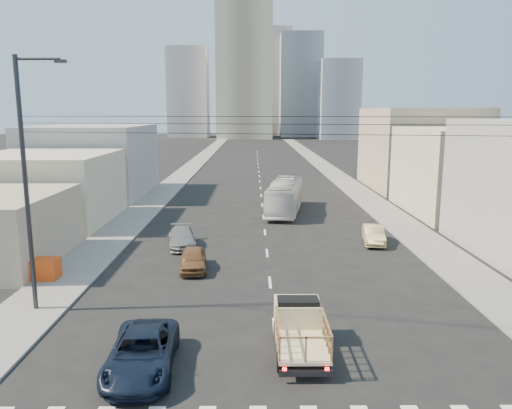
{
  "coord_description": "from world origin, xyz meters",
  "views": [
    {
      "loc": [
        -0.96,
        -18.94,
        9.45
      ],
      "look_at": [
        -0.76,
        13.35,
        3.5
      ],
      "focal_mm": 35.0,
      "sensor_mm": 36.0,
      "label": 1
    }
  ],
  "objects_px": {
    "sedan_tan": "(374,235)",
    "streetlamp_left": "(27,179)",
    "navy_pickup": "(142,353)",
    "city_bus": "(285,196)",
    "sedan_brown": "(193,259)",
    "sedan_grey": "(182,238)",
    "crate_stack": "(42,269)",
    "flatbed_pickup": "(300,326)"
  },
  "relations": [
    {
      "from": "city_bus",
      "to": "streetlamp_left",
      "type": "relative_size",
      "value": 0.93
    },
    {
      "from": "flatbed_pickup",
      "to": "city_bus",
      "type": "relative_size",
      "value": 0.4
    },
    {
      "from": "city_bus",
      "to": "crate_stack",
      "type": "bearing_deg",
      "value": -118.03
    },
    {
      "from": "sedan_brown",
      "to": "sedan_grey",
      "type": "xyz_separation_m",
      "value": [
        -1.43,
        5.35,
        -0.01
      ]
    },
    {
      "from": "city_bus",
      "to": "sedan_brown",
      "type": "height_order",
      "value": "city_bus"
    },
    {
      "from": "navy_pickup",
      "to": "crate_stack",
      "type": "bearing_deg",
      "value": 124.6
    },
    {
      "from": "sedan_tan",
      "to": "crate_stack",
      "type": "height_order",
      "value": "sedan_tan"
    },
    {
      "from": "city_bus",
      "to": "sedan_grey",
      "type": "bearing_deg",
      "value": -113.61
    },
    {
      "from": "streetlamp_left",
      "to": "sedan_grey",
      "type": "bearing_deg",
      "value": 65.35
    },
    {
      "from": "sedan_tan",
      "to": "sedan_grey",
      "type": "bearing_deg",
      "value": -168.55
    },
    {
      "from": "flatbed_pickup",
      "to": "sedan_brown",
      "type": "distance_m",
      "value": 11.96
    },
    {
      "from": "flatbed_pickup",
      "to": "navy_pickup",
      "type": "bearing_deg",
      "value": -165.94
    },
    {
      "from": "sedan_grey",
      "to": "crate_stack",
      "type": "bearing_deg",
      "value": -143.29
    },
    {
      "from": "sedan_tan",
      "to": "flatbed_pickup",
      "type": "bearing_deg",
      "value": -104.55
    },
    {
      "from": "navy_pickup",
      "to": "sedan_brown",
      "type": "distance_m",
      "value": 12.12
    },
    {
      "from": "navy_pickup",
      "to": "sedan_grey",
      "type": "height_order",
      "value": "navy_pickup"
    },
    {
      "from": "city_bus",
      "to": "sedan_tan",
      "type": "bearing_deg",
      "value": -54.69
    },
    {
      "from": "flatbed_pickup",
      "to": "sedan_brown",
      "type": "relative_size",
      "value": 1.12
    },
    {
      "from": "city_bus",
      "to": "streetlamp_left",
      "type": "xyz_separation_m",
      "value": [
        -13.52,
        -24.3,
        4.89
      ]
    },
    {
      "from": "flatbed_pickup",
      "to": "city_bus",
      "type": "xyz_separation_m",
      "value": [
        1.22,
        28.59,
        0.45
      ]
    },
    {
      "from": "city_bus",
      "to": "sedan_brown",
      "type": "distance_m",
      "value": 19.21
    },
    {
      "from": "sedan_brown",
      "to": "crate_stack",
      "type": "relative_size",
      "value": 2.18
    },
    {
      "from": "flatbed_pickup",
      "to": "streetlamp_left",
      "type": "bearing_deg",
      "value": 160.78
    },
    {
      "from": "sedan_tan",
      "to": "streetlamp_left",
      "type": "distance_m",
      "value": 23.7
    },
    {
      "from": "sedan_brown",
      "to": "streetlamp_left",
      "type": "distance_m",
      "value": 10.93
    },
    {
      "from": "crate_stack",
      "to": "streetlamp_left",
      "type": "bearing_deg",
      "value": -70.13
    },
    {
      "from": "navy_pickup",
      "to": "crate_stack",
      "type": "xyz_separation_m",
      "value": [
        -7.92,
        10.23,
        -0.03
      ]
    },
    {
      "from": "sedan_brown",
      "to": "sedan_tan",
      "type": "bearing_deg",
      "value": 20.85
    },
    {
      "from": "sedan_tan",
      "to": "streetlamp_left",
      "type": "bearing_deg",
      "value": -138.99
    },
    {
      "from": "sedan_tan",
      "to": "streetlamp_left",
      "type": "relative_size",
      "value": 0.34
    },
    {
      "from": "flatbed_pickup",
      "to": "sedan_grey",
      "type": "bearing_deg",
      "value": 113.47
    },
    {
      "from": "city_bus",
      "to": "sedan_tan",
      "type": "height_order",
      "value": "city_bus"
    },
    {
      "from": "flatbed_pickup",
      "to": "city_bus",
      "type": "distance_m",
      "value": 28.62
    },
    {
      "from": "city_bus",
      "to": "streetlamp_left",
      "type": "bearing_deg",
      "value": -109.82
    },
    {
      "from": "navy_pickup",
      "to": "crate_stack",
      "type": "distance_m",
      "value": 12.94
    },
    {
      "from": "sedan_grey",
      "to": "streetlamp_left",
      "type": "distance_m",
      "value": 14.09
    },
    {
      "from": "flatbed_pickup",
      "to": "sedan_brown",
      "type": "xyz_separation_m",
      "value": [
        -5.5,
        10.61,
        -0.43
      ]
    },
    {
      "from": "navy_pickup",
      "to": "city_bus",
      "type": "relative_size",
      "value": 0.47
    },
    {
      "from": "city_bus",
      "to": "sedan_grey",
      "type": "xyz_separation_m",
      "value": [
        -8.15,
        -12.62,
        -0.89
      ]
    },
    {
      "from": "sedan_grey",
      "to": "streetlamp_left",
      "type": "xyz_separation_m",
      "value": [
        -5.36,
        -11.68,
        5.78
      ]
    },
    {
      "from": "city_bus",
      "to": "streetlamp_left",
      "type": "height_order",
      "value": "streetlamp_left"
    },
    {
      "from": "navy_pickup",
      "to": "sedan_tan",
      "type": "height_order",
      "value": "navy_pickup"
    }
  ]
}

